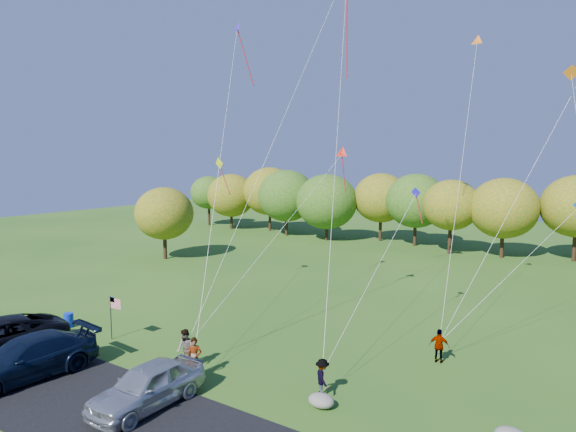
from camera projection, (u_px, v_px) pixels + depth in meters
name	position (u px, v px, depth m)	size (l,w,h in m)	color
ground	(197.00, 381.00, 22.56)	(140.00, 140.00, 0.00)	#285618
asphalt_lane	(122.00, 419.00, 19.28)	(44.00, 6.00, 0.06)	black
treeline	(469.00, 211.00, 50.35)	(76.27, 27.12, 7.91)	#3A2615
minivan_navy	(26.00, 358.00, 22.68)	(2.52, 6.20, 1.80)	black
minivan_silver	(147.00, 386.00, 20.09)	(2.01, 4.99, 1.70)	#B2B6BD
flyer_a	(194.00, 358.00, 22.77)	(0.68, 0.45, 1.86)	#4C4C59
flyer_b	(185.00, 349.00, 23.80)	(0.91, 0.71, 1.87)	#4C4C59
flyer_c	(322.00, 378.00, 21.12)	(1.01, 0.58, 1.57)	#4C4C59
flyer_d	(439.00, 346.00, 24.54)	(0.96, 0.40, 1.64)	#4C4C59
park_bench	(48.00, 329.00, 28.06)	(1.61, 0.45, 0.89)	black
trash_barrel	(69.00, 320.00, 29.70)	(0.55, 0.55, 0.82)	#0C2FC0
flag_assembly	(114.00, 308.00, 27.43)	(0.88, 0.57, 2.39)	black
boulder_near	(321.00, 401.00, 20.20)	(1.09, 0.85, 0.54)	gray
kites_aloft	(391.00, 15.00, 29.65)	(24.09, 8.15, 18.99)	red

